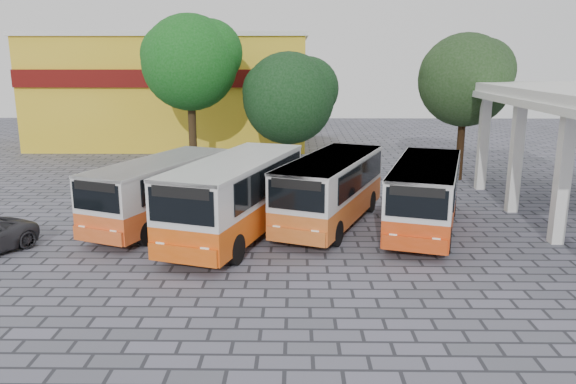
{
  "coord_description": "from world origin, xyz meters",
  "views": [
    {
      "loc": [
        -1.65,
        -17.78,
        6.59
      ],
      "look_at": [
        -1.94,
        3.41,
        1.5
      ],
      "focal_mm": 35.0,
      "sensor_mm": 36.0,
      "label": 1
    }
  ],
  "objects_px": {
    "bus_centre_right": "(331,186)",
    "bus_far_right": "(425,192)",
    "bus_centre_left": "(236,193)",
    "bus_far_left": "(160,188)"
  },
  "relations": [
    {
      "from": "bus_centre_left",
      "to": "bus_far_right",
      "type": "relative_size",
      "value": 1.11
    },
    {
      "from": "bus_centre_left",
      "to": "bus_centre_right",
      "type": "xyz_separation_m",
      "value": [
        3.61,
        1.67,
        -0.13
      ]
    },
    {
      "from": "bus_centre_right",
      "to": "bus_far_left",
      "type": "bearing_deg",
      "value": -157.41
    },
    {
      "from": "bus_far_left",
      "to": "bus_centre_left",
      "type": "height_order",
      "value": "bus_centre_left"
    },
    {
      "from": "bus_centre_right",
      "to": "bus_far_right",
      "type": "bearing_deg",
      "value": 9.77
    },
    {
      "from": "bus_centre_right",
      "to": "bus_far_right",
      "type": "relative_size",
      "value": 1.03
    },
    {
      "from": "bus_far_left",
      "to": "bus_centre_right",
      "type": "relative_size",
      "value": 0.96
    },
    {
      "from": "bus_far_left",
      "to": "bus_centre_left",
      "type": "distance_m",
      "value": 3.56
    },
    {
      "from": "bus_far_right",
      "to": "bus_centre_right",
      "type": "bearing_deg",
      "value": -174.51
    },
    {
      "from": "bus_centre_right",
      "to": "bus_far_right",
      "type": "height_order",
      "value": "bus_centre_right"
    }
  ]
}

